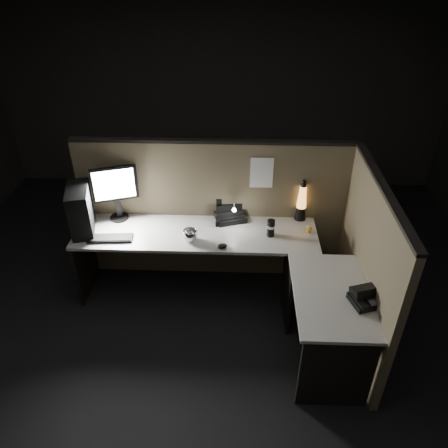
{
  "coord_description": "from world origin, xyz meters",
  "views": [
    {
      "loc": [
        0.24,
        -2.79,
        3.08
      ],
      "look_at": [
        0.13,
        0.35,
        1.0
      ],
      "focal_mm": 35.0,
      "sensor_mm": 36.0,
      "label": 1
    }
  ],
  "objects_px": {
    "keyboard": "(110,238)",
    "pc_tower": "(81,210)",
    "desk_phone": "(366,296)",
    "monitor": "(115,188)",
    "lava_lamp": "(302,203)"
  },
  "relations": [
    {
      "from": "pc_tower",
      "to": "desk_phone",
      "type": "distance_m",
      "value": 2.62
    },
    {
      "from": "lava_lamp",
      "to": "keyboard",
      "type": "bearing_deg",
      "value": -166.83
    },
    {
      "from": "keyboard",
      "to": "monitor",
      "type": "bearing_deg",
      "value": 85.6
    },
    {
      "from": "pc_tower",
      "to": "monitor",
      "type": "relative_size",
      "value": 0.8
    },
    {
      "from": "lava_lamp",
      "to": "monitor",
      "type": "bearing_deg",
      "value": -178.55
    },
    {
      "from": "monitor",
      "to": "desk_phone",
      "type": "height_order",
      "value": "monitor"
    },
    {
      "from": "pc_tower",
      "to": "lava_lamp",
      "type": "xyz_separation_m",
      "value": [
        2.08,
        0.27,
        -0.04
      ]
    },
    {
      "from": "keyboard",
      "to": "lava_lamp",
      "type": "relative_size",
      "value": 0.96
    },
    {
      "from": "monitor",
      "to": "desk_phone",
      "type": "bearing_deg",
      "value": -46.13
    },
    {
      "from": "keyboard",
      "to": "desk_phone",
      "type": "bearing_deg",
      "value": -23.49
    },
    {
      "from": "monitor",
      "to": "lava_lamp",
      "type": "bearing_deg",
      "value": -17.39
    },
    {
      "from": "keyboard",
      "to": "lava_lamp",
      "type": "bearing_deg",
      "value": 8.63
    },
    {
      "from": "pc_tower",
      "to": "keyboard",
      "type": "distance_m",
      "value": 0.38
    },
    {
      "from": "keyboard",
      "to": "desk_phone",
      "type": "distance_m",
      "value": 2.29
    },
    {
      "from": "keyboard",
      "to": "pc_tower",
      "type": "bearing_deg",
      "value": 148.27
    }
  ]
}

